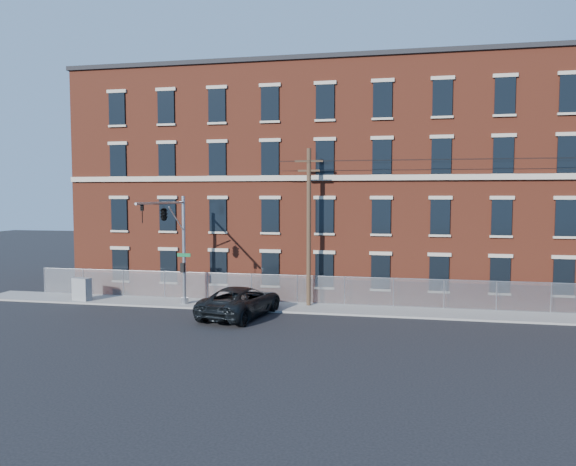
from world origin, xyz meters
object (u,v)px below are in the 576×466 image
(pickup_truck, at_px, (241,301))
(utility_cabinet, at_px, (82,289))
(utility_pole_near, at_px, (309,224))
(traffic_signal_mast, at_px, (169,225))

(pickup_truck, bearing_deg, utility_cabinet, 1.64)
(pickup_truck, bearing_deg, utility_pole_near, -124.21)
(traffic_signal_mast, xyz_separation_m, utility_pole_near, (8.00, 3.42, -0.05))
(traffic_signal_mast, relative_size, pickup_truck, 1.08)
(traffic_signal_mast, bearing_deg, utility_pole_near, 23.14)
(utility_pole_near, xyz_separation_m, utility_cabinet, (-15.18, -1.40, -4.46))
(utility_pole_near, bearing_deg, pickup_truck, -135.73)
(traffic_signal_mast, xyz_separation_m, utility_cabinet, (-7.18, 2.02, -4.51))
(traffic_signal_mast, distance_m, pickup_truck, 6.34)
(utility_pole_near, height_order, pickup_truck, utility_pole_near)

